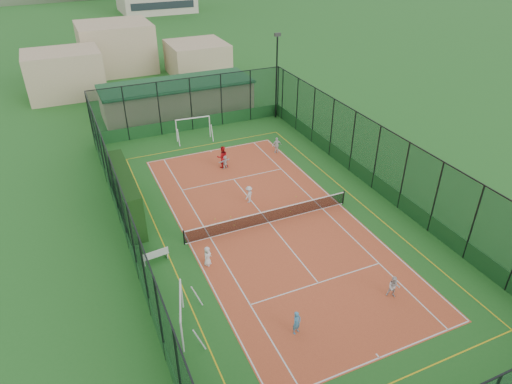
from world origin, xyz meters
The scene contains 18 objects.
ground centered at (0.00, 0.00, 0.00)m, with size 300.00×300.00×0.00m, color #236522.
court_slab centered at (0.00, 0.00, 0.01)m, with size 11.17×23.97×0.01m, color #AF4027.
tennis_net centered at (0.00, 0.00, 0.53)m, with size 11.67×0.12×1.06m, color black, non-canonical shape.
perimeter_fence centered at (0.00, 0.00, 2.50)m, with size 18.12×34.12×5.00m, color black, non-canonical shape.
floodlight_ne centered at (8.60, 16.60, 4.12)m, with size 0.60×0.26×8.25m, color black, non-canonical shape.
clubhouse centered at (0.00, 22.00, 1.57)m, with size 15.20×7.20×3.15m, color tan, non-canonical shape.
hedge_left centered at (-8.30, 4.82, 1.60)m, with size 1.10×7.32×3.20m, color black.
white_bench centered at (-7.80, -0.86, 0.45)m, with size 1.60×0.44×0.90m, color white, non-canonical shape.
futsal_goal_near centered at (-7.75, -6.50, 0.96)m, with size 0.86×2.96×1.91m, color white, non-canonical shape.
futsal_goal_far centered at (-0.56, 14.82, 1.02)m, with size 3.15×0.92×2.04m, color white, non-canonical shape.
child_near_left centered at (-5.08, -2.43, 0.64)m, with size 0.61×0.40×1.25m, color white.
child_near_mid centered at (-2.79, -8.99, 0.67)m, with size 0.48×0.32×1.32m, color #4392C0.
child_near_right centered at (3.06, -8.89, 0.66)m, with size 0.63×0.49×1.30m, color silver.
child_far_left centered at (-0.21, 2.88, 0.64)m, with size 0.82×0.47×1.27m, color silver.
child_far_right centered at (5.08, 9.20, 0.72)m, with size 0.83×0.35×1.42m, color silver.
child_far_back centered at (0.04, 8.37, 0.58)m, with size 1.05×0.34×1.14m, color silver.
coach centered at (-0.06, 8.61, 0.93)m, with size 0.89×0.70×1.84m, color red.
tennis_balls centered at (-0.84, 1.31, 0.04)m, with size 6.39×1.64×0.07m.
Camera 1 is at (-10.87, -22.38, 17.37)m, focal length 32.00 mm.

